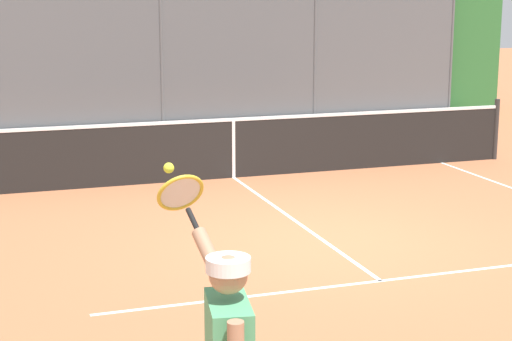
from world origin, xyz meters
TOP-DOWN VIEW (x-y plane):
  - ground_plane at (0.00, 0.00)m, footprint 60.00×60.00m
  - court_line_markings at (0.00, 1.72)m, footprint 7.60×9.40m
  - fence_backdrop at (-0.00, -9.61)m, footprint 17.22×1.37m
  - tennis_net at (0.00, -3.70)m, footprint 9.76×0.09m

SIDE VIEW (x-z plane):
  - ground_plane at x=0.00m, z-range 0.00..0.00m
  - court_line_markings at x=0.00m, z-range 0.00..0.01m
  - tennis_net at x=0.00m, z-range -0.04..1.03m
  - fence_backdrop at x=0.00m, z-range -0.01..3.55m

